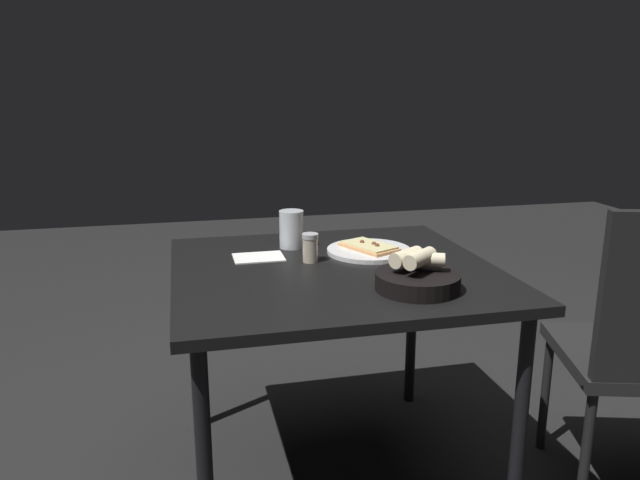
# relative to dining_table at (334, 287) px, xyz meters

# --- Properties ---
(ground) EXTENTS (8.00, 8.00, 0.00)m
(ground) POSITION_rel_dining_table_xyz_m (0.00, 0.00, -0.65)
(ground) COLOR black
(dining_table) EXTENTS (0.97, 0.92, 0.72)m
(dining_table) POSITION_rel_dining_table_xyz_m (0.00, 0.00, 0.00)
(dining_table) COLOR black
(dining_table) RESTS_ON ground
(pizza_plate) EXTENTS (0.28, 0.28, 0.04)m
(pizza_plate) POSITION_rel_dining_table_xyz_m (-0.15, -0.13, 0.08)
(pizza_plate) COLOR silver
(pizza_plate) RESTS_ON dining_table
(bread_basket) EXTENTS (0.23, 0.23, 0.11)m
(bread_basket) POSITION_rel_dining_table_xyz_m (-0.17, 0.25, 0.10)
(bread_basket) COLOR black
(bread_basket) RESTS_ON dining_table
(beer_glass) EXTENTS (0.08, 0.08, 0.13)m
(beer_glass) POSITION_rel_dining_table_xyz_m (0.08, -0.25, 0.12)
(beer_glass) COLOR silver
(beer_glass) RESTS_ON dining_table
(pepper_shaker) EXTENTS (0.05, 0.05, 0.09)m
(pepper_shaker) POSITION_rel_dining_table_xyz_m (0.06, -0.07, 0.11)
(pepper_shaker) COLOR #BFB299
(pepper_shaker) RESTS_ON dining_table
(napkin) EXTENTS (0.16, 0.12, 0.00)m
(napkin) POSITION_rel_dining_table_xyz_m (0.21, -0.15, 0.07)
(napkin) COLOR white
(napkin) RESTS_ON dining_table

